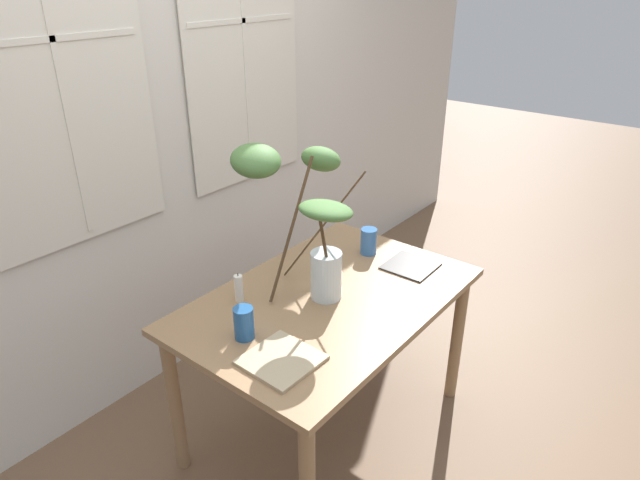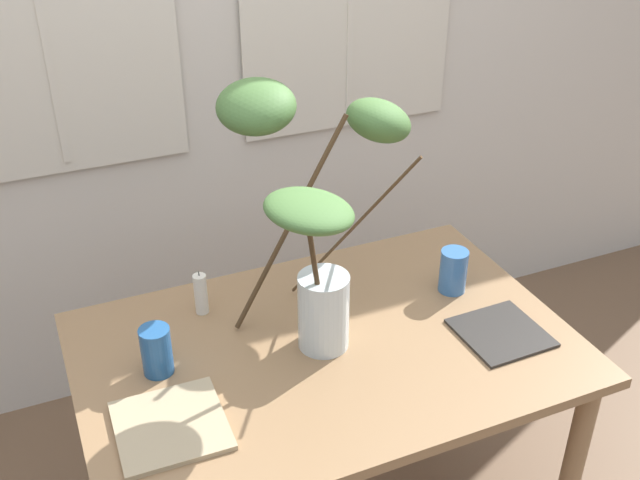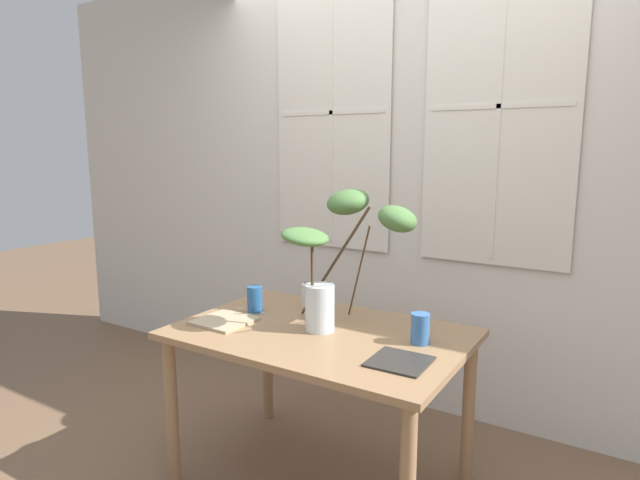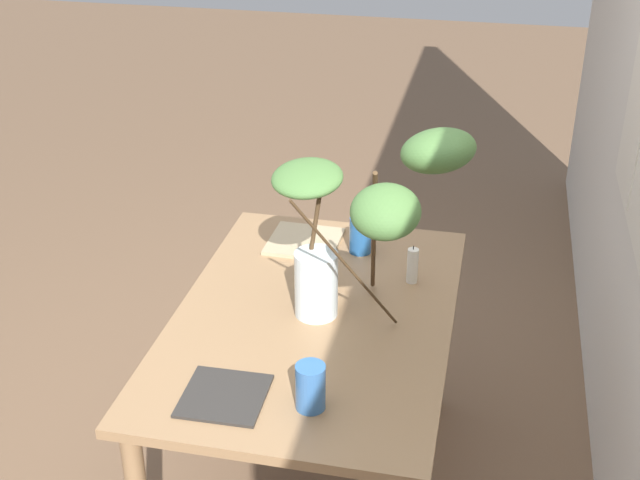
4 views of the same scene
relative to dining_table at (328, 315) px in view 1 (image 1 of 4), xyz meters
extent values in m
plane|color=brown|center=(0.00, 0.00, -0.64)|extent=(14.00, 14.00, 0.00)
cube|color=beige|center=(0.00, 1.01, 0.70)|extent=(5.85, 0.12, 2.69)
cube|color=silver|center=(-0.50, 0.94, 1.11)|extent=(0.72, 0.01, 1.59)
cube|color=silver|center=(-0.50, 0.94, 1.11)|extent=(0.79, 0.01, 1.66)
cube|color=silver|center=(-0.50, 0.93, 1.11)|extent=(0.02, 0.01, 1.59)
cube|color=silver|center=(-0.50, 0.93, 1.11)|extent=(0.72, 0.01, 0.02)
cube|color=silver|center=(0.50, 0.94, 1.11)|extent=(0.72, 0.01, 1.59)
cube|color=silver|center=(0.50, 0.94, 1.11)|extent=(0.79, 0.01, 1.66)
cube|color=silver|center=(0.50, 0.93, 1.11)|extent=(0.02, 0.01, 1.59)
cube|color=silver|center=(0.50, 0.93, 1.11)|extent=(0.72, 0.01, 0.02)
cube|color=#93704C|center=(0.00, 0.00, 0.08)|extent=(1.27, 0.84, 0.03)
cylinder|color=#93704C|center=(0.58, -0.36, -0.29)|extent=(0.06, 0.06, 0.71)
cylinder|color=#93704C|center=(-0.58, 0.36, -0.29)|extent=(0.06, 0.06, 0.71)
cylinder|color=#93704C|center=(0.58, 0.36, -0.29)|extent=(0.06, 0.06, 0.71)
cylinder|color=silver|center=(-0.01, 0.01, 0.20)|extent=(0.13, 0.13, 0.21)
cylinder|color=silver|center=(-0.01, 0.01, 0.13)|extent=(0.12, 0.12, 0.07)
cylinder|color=#47331E|center=(0.12, 0.12, 0.35)|extent=(0.25, 0.27, 0.49)
ellipsoid|color=#477038|center=(0.25, 0.24, 0.59)|extent=(0.27, 0.25, 0.18)
cylinder|color=#47331E|center=(-0.03, -0.01, 0.32)|extent=(0.06, 0.07, 0.42)
ellipsoid|color=#477038|center=(-0.06, -0.03, 0.52)|extent=(0.30, 0.30, 0.11)
cylinder|color=#47331E|center=(-0.03, 0.17, 0.37)|extent=(0.35, 0.06, 0.54)
ellipsoid|color=#477038|center=(-0.05, 0.34, 0.64)|extent=(0.24, 0.25, 0.18)
cylinder|color=#235693|center=(-0.42, 0.07, 0.16)|extent=(0.08, 0.08, 0.13)
cylinder|color=#386BAD|center=(0.43, 0.09, 0.16)|extent=(0.08, 0.08, 0.13)
cube|color=tan|center=(-0.44, -0.13, 0.10)|extent=(0.25, 0.25, 0.01)
cube|color=#2D2B28|center=(0.44, -0.14, 0.10)|extent=(0.22, 0.22, 0.01)
cylinder|color=silver|center=(-0.26, 0.27, 0.16)|extent=(0.04, 0.04, 0.12)
cylinder|color=black|center=(-0.26, 0.27, 0.22)|extent=(0.00, 0.00, 0.01)
camera|label=1|loc=(-1.59, -1.22, 1.36)|focal=31.14mm
camera|label=2|loc=(-0.63, -1.42, 1.33)|focal=42.28mm
camera|label=3|loc=(1.20, -1.94, 0.91)|focal=30.06mm
camera|label=4|loc=(2.14, 0.49, 1.51)|focal=47.86mm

